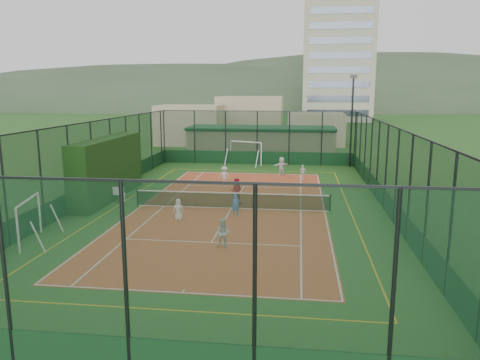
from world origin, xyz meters
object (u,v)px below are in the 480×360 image
Objects in this scene: child_near_left at (178,209)px; coach at (236,191)px; floodlight_ne at (352,121)px; apartment_tower at (338,52)px; child_far_back at (281,166)px; child_near_mid at (236,205)px; child_near_right at (223,233)px; child_far_left at (224,175)px; futsal_goal_near at (29,221)px; futsal_goal_far at (246,153)px; child_far_right at (303,172)px; white_bench at (112,193)px; clubhouse at (261,142)px.

child_near_left is 4.86m from coach.
floodlight_ne is 0.28× the size of apartment_tower.
child_near_mid is at bearing 51.79° from child_far_back.
child_far_back reaches higher than child_near_right.
coach is (-0.53, 8.21, 0.13)m from child_near_right.
child_near_left is 0.75× the size of coach.
child_far_left is (-2.17, 13.88, 0.03)m from child_near_right.
child_far_left is (-13.51, -75.13, -14.29)m from apartment_tower.
futsal_goal_near is 0.93× the size of futsal_goal_far.
floodlight_ne is 6.96× the size of child_near_left.
futsal_goal_far is (-9.62, -0.13, -3.04)m from floodlight_ne.
child_far_left is 0.88× the size of coach.
futsal_goal_near reaches higher than child_far_right.
child_far_back is (2.06, 12.90, 0.15)m from child_near_mid.
white_bench is 8.68m from child_far_left.
child_far_right is at bearing -96.08° from apartment_tower.
apartment_tower is 18.88× the size of coach.
child_far_left is at bearing 52.09° from child_far_right.
futsal_goal_near is 21.71m from child_far_back.
child_far_right is (-7.73, -72.51, -14.39)m from apartment_tower.
child_near_right is at bearing 92.91° from child_far_left.
apartment_tower is (3.40, 65.40, 10.88)m from floodlight_ne.
child_far_back is 0.95× the size of coach.
child_near_mid is (1.49, -17.96, -0.47)m from futsal_goal_far.
child_far_back is (-6.07, -5.19, -3.36)m from floodlight_ne.
child_near_left is at bearing -72.67° from futsal_goal_far.
futsal_goal_far reaches higher than child_near_mid.
child_far_left is at bearing -39.05° from futsal_goal_near.
apartment_tower is (12.00, 60.00, 13.43)m from clubhouse.
clubhouse is 12.70× the size of child_near_mid.
futsal_goal_near reaches higher than child_near_left.
clubhouse is 12.82× the size of child_near_left.
futsal_goal_far is at bearing -30.55° from futsal_goal_near.
floodlight_ne is 23.00m from white_bench.
white_bench is 14.75m from child_far_back.
floodlight_ne reaches higher than child_near_right.
floodlight_ne is 6.23× the size of child_near_right.
child_near_left is (-2.47, -24.90, -0.97)m from clubhouse.
white_bench is 1.50× the size of child_near_left.
clubhouse is 23.52m from child_near_mid.
white_bench is 8.61m from child_near_mid.
white_bench is at bearing 16.38° from child_far_back.
clubhouse is 0.51× the size of apartment_tower.
futsal_goal_near is 1.97× the size of coach.
clubhouse is 4.54× the size of futsal_goal_far.
child_near_right is 14.05m from child_far_left.
child_far_right is at bearing -31.25° from futsal_goal_far.
apartment_tower is 9.60× the size of futsal_goal_near.
futsal_goal_near is 2.64× the size of child_near_left.
floodlight_ne is at bearing -48.72° from futsal_goal_near.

